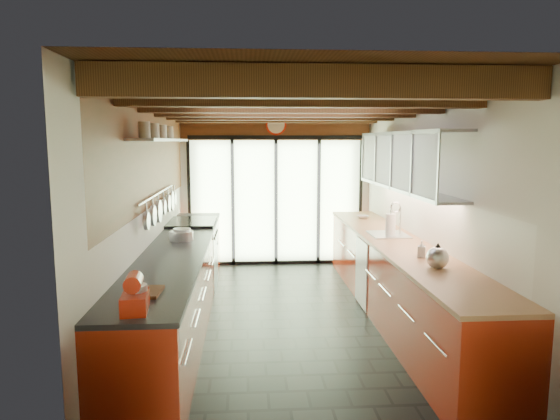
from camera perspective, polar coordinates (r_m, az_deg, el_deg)
The scene contains 18 objects.
ground at distance 6.03m, azimuth 1.10°, elevation -12.38°, with size 5.50×5.50×0.00m, color black.
room_shell at distance 5.67m, azimuth 1.15°, elevation 3.49°, with size 5.50×5.50×5.50m.
ceiling_beams at distance 6.04m, azimuth 0.85°, elevation 11.44°, with size 3.14×5.06×4.90m.
glass_door at distance 8.35m, azimuth -0.47°, elevation 4.96°, with size 2.95×0.10×2.90m.
left_counter at distance 5.92m, azimuth -11.42°, elevation -8.24°, with size 0.68×5.00×0.92m.
range_stove at distance 7.31m, azimuth -9.94°, elevation -5.02°, with size 0.66×0.90×0.97m.
right_counter at distance 6.13m, azimuth 13.18°, elevation -7.73°, with size 0.68×5.00×0.92m.
sink_assembly at distance 6.39m, azimuth 12.40°, elevation -2.46°, with size 0.45×0.52×0.43m.
upper_cabinets_right at distance 6.24m, azimuth 14.16°, elevation 5.47°, with size 0.34×3.00×3.00m.
left_wall_fixtures at distance 6.01m, azimuth -13.26°, elevation 4.78°, with size 0.28×2.60×0.96m.
stand_mixer at distance 3.64m, azimuth -16.24°, elevation -9.40°, with size 0.20×0.32×0.27m.
pot_large at distance 6.08m, azimuth -11.14°, elevation -2.70°, with size 0.21×0.21×0.13m, color silver.
pot_small at distance 6.03m, azimuth -11.20°, elevation -2.90°, with size 0.28×0.28×0.11m, color silver.
cutting_board at distance 4.03m, azimuth -14.98°, elevation -9.04°, with size 0.21×0.30×0.03m, color brown.
kettle at distance 4.87m, azimuth 17.56°, elevation -5.08°, with size 0.21×0.26×0.24m.
paper_towel at distance 6.28m, azimuth 12.51°, elevation -1.73°, with size 0.13×0.13×0.33m.
soap_bottle at distance 5.26m, azimuth 15.88°, elevation -4.30°, with size 0.08×0.08×0.17m, color silver.
bowl at distance 7.69m, azimuth 9.45°, elevation -0.78°, with size 0.18×0.18×0.05m, color silver.
Camera 1 is at (-0.49, -5.63, 2.09)m, focal length 32.00 mm.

